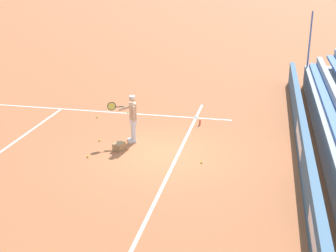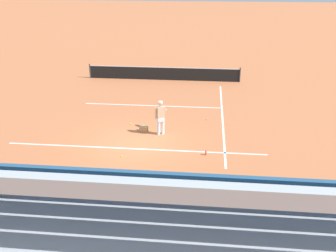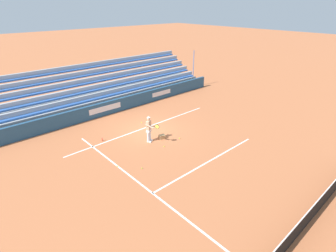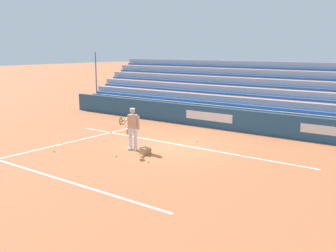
% 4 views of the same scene
% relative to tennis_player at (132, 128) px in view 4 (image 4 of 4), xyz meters
% --- Properties ---
extents(ground_plane, '(160.00, 160.00, 0.00)m').
position_rel_tennis_player_xyz_m(ground_plane, '(-1.00, -1.33, -0.89)').
color(ground_plane, '#B7663D').
extents(court_baseline_white, '(12.00, 0.10, 0.01)m').
position_rel_tennis_player_xyz_m(court_baseline_white, '(-1.00, -1.83, -0.89)').
color(court_baseline_white, white).
rests_on(court_baseline_white, ground).
extents(court_sideline_white, '(0.10, 12.00, 0.01)m').
position_rel_tennis_player_xyz_m(court_sideline_white, '(3.11, 2.67, -0.89)').
color(court_sideline_white, white).
rests_on(court_sideline_white, ground).
extents(court_service_line_white, '(8.22, 0.10, 0.01)m').
position_rel_tennis_player_xyz_m(court_service_line_white, '(-1.00, 4.17, -0.89)').
color(court_service_line_white, white).
rests_on(court_service_line_white, ground).
extents(back_wall_sponsor_board, '(22.10, 0.25, 1.10)m').
position_rel_tennis_player_xyz_m(back_wall_sponsor_board, '(-1.01, -5.90, -0.34)').
color(back_wall_sponsor_board, navy).
rests_on(back_wall_sponsor_board, ground).
extents(bleacher_stand, '(20.99, 4.00, 3.85)m').
position_rel_tennis_player_xyz_m(bleacher_stand, '(-1.00, -8.53, -0.10)').
color(bleacher_stand, '#9EA3A8').
rests_on(bleacher_stand, ground).
extents(tennis_player, '(0.57, 1.08, 1.71)m').
position_rel_tennis_player_xyz_m(tennis_player, '(0.00, 0.00, 0.00)').
color(tennis_player, silver).
rests_on(tennis_player, ground).
extents(ball_box_cardboard, '(0.47, 0.40, 0.26)m').
position_rel_tennis_player_xyz_m(ball_box_cardboard, '(-0.88, 0.24, -0.76)').
color(ball_box_cardboard, '#A87F51').
rests_on(ball_box_cardboard, ground).
extents(tennis_ball_far_right, '(0.07, 0.07, 0.07)m').
position_rel_tennis_player_xyz_m(tennis_ball_far_right, '(-1.72, 1.07, -0.86)').
color(tennis_ball_far_right, '#CCE533').
rests_on(tennis_ball_far_right, ground).
extents(tennis_ball_by_box, '(0.07, 0.07, 0.07)m').
position_rel_tennis_player_xyz_m(tennis_ball_by_box, '(2.26, 2.19, -0.86)').
color(tennis_ball_by_box, '#CCE533').
rests_on(tennis_ball_by_box, ground).
extents(tennis_ball_toward_net, '(0.07, 0.07, 0.07)m').
position_rel_tennis_player_xyz_m(tennis_ball_toward_net, '(-1.39, -2.70, -0.86)').
color(tennis_ball_toward_net, '#CCE533').
rests_on(tennis_ball_toward_net, ground).
extents(tennis_ball_midcourt, '(0.07, 0.07, 0.07)m').
position_rel_tennis_player_xyz_m(tennis_ball_midcourt, '(-0.23, 1.19, -0.86)').
color(tennis_ball_midcourt, '#CCE533').
rests_on(tennis_ball_midcourt, ground).
extents(tennis_ball_stray_back, '(0.07, 0.07, 0.07)m').
position_rel_tennis_player_xyz_m(tennis_ball_stray_back, '(3.15, 1.12, -0.86)').
color(tennis_ball_stray_back, '#CCE533').
rests_on(tennis_ball_stray_back, ground).
extents(water_bottle, '(0.07, 0.07, 0.22)m').
position_rel_tennis_player_xyz_m(water_bottle, '(2.27, -2.12, -0.78)').
color(water_bottle, '#EA4C33').
rests_on(water_bottle, ground).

